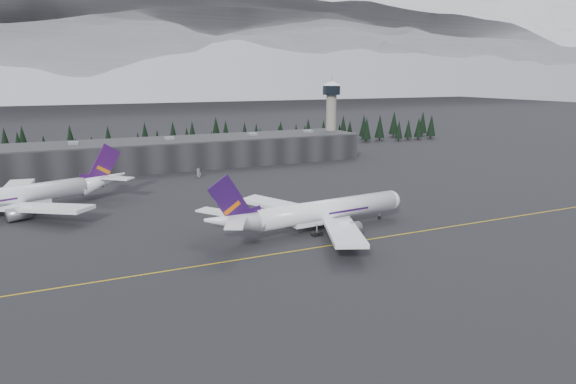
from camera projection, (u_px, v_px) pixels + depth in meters
name	position (u px, v px, depth m)	size (l,w,h in m)	color
ground	(322.00, 244.00, 126.58)	(1400.00, 1400.00, 0.00)	black
taxiline	(326.00, 246.00, 124.81)	(400.00, 0.40, 0.02)	gold
terminal	(192.00, 152.00, 235.71)	(160.00, 30.00, 12.60)	black
control_tower	(331.00, 110.00, 265.44)	(10.00, 10.00, 37.70)	gray
treeline	(174.00, 140.00, 268.16)	(360.00, 20.00, 15.00)	black
mountain_ridge	(79.00, 97.00, 1010.76)	(4400.00, 900.00, 420.00)	white
jet_main	(312.00, 213.00, 135.89)	(60.49, 55.64, 17.79)	white
jet_parked	(27.00, 195.00, 155.83)	(61.65, 55.51, 18.64)	white
gse_vehicle_a	(101.00, 178.00, 204.70)	(2.10, 4.56, 1.27)	silver
gse_vehicle_b	(199.00, 176.00, 208.60)	(1.58, 3.93, 1.34)	#BDBDBF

